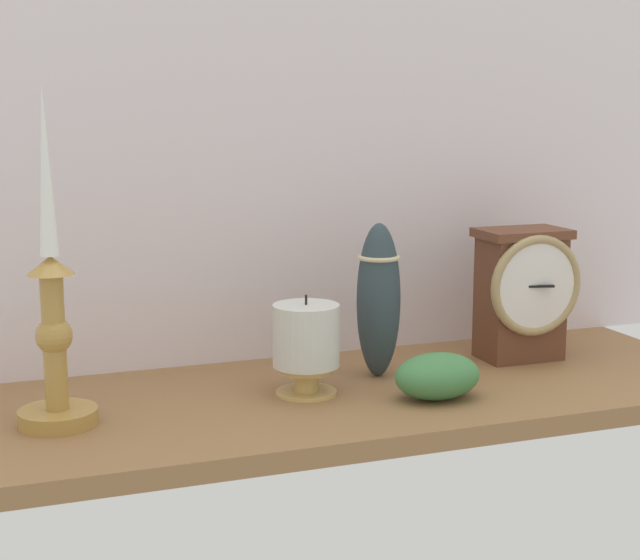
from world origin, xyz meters
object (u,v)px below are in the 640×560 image
Objects in this scene: mantel_clock at (523,292)px; tall_ceramic_vase at (379,299)px; candlestick_tall_left at (54,327)px; pillar_candle_front at (307,344)px.

tall_ceramic_vase is (-21.82, -0.82, 0.68)cm from mantel_clock.
candlestick_tall_left reaches higher than tall_ceramic_vase.
candlestick_tall_left reaches higher than pillar_candle_front.
pillar_candle_front is at bearing -157.87° from tall_ceramic_vase.
mantel_clock is at bearing 5.88° from candlestick_tall_left.
mantel_clock is at bearing 2.16° from tall_ceramic_vase.
pillar_candle_front is at bearing 2.00° from candlestick_tall_left.
pillar_candle_front is at bearing -170.70° from mantel_clock.
tall_ceramic_vase is at bearing -177.84° from mantel_clock.
candlestick_tall_left is at bearing -172.16° from tall_ceramic_vase.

